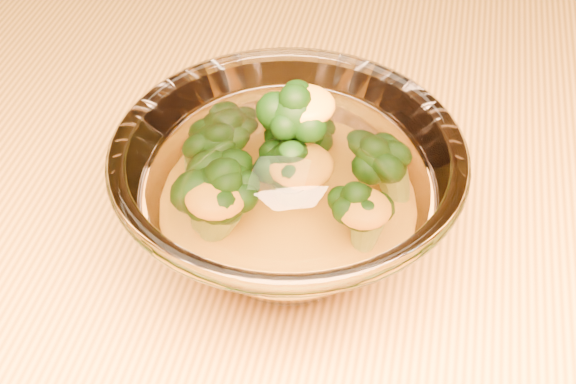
{
  "coord_description": "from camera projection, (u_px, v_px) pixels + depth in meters",
  "views": [
    {
      "loc": [
        0.06,
        -0.26,
        1.1
      ],
      "look_at": [
        -0.0,
        0.05,
        0.8
      ],
      "focal_mm": 50.0,
      "sensor_mm": 36.0,
      "label": 1
    }
  ],
  "objects": [
    {
      "name": "glass_bowl",
      "position": [
        288.0,
        197.0,
        0.45
      ],
      "size": [
        0.19,
        0.19,
        0.08
      ],
      "color": "white",
      "rests_on": "table"
    },
    {
      "name": "cheese_sauce",
      "position": [
        288.0,
        220.0,
        0.46
      ],
      "size": [
        0.1,
        0.1,
        0.03
      ],
      "primitive_type": "ellipsoid",
      "color": "orange",
      "rests_on": "glass_bowl"
    },
    {
      "name": "broccoli_heap",
      "position": [
        275.0,
        171.0,
        0.44
      ],
      "size": [
        0.12,
        0.1,
        0.08
      ],
      "color": "black",
      "rests_on": "cheese_sauce"
    }
  ]
}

